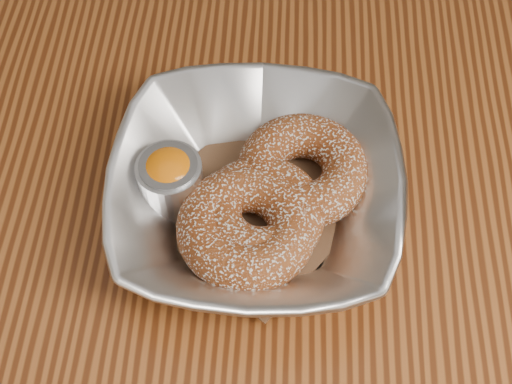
# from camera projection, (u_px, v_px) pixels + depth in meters

# --- Properties ---
(table) EXTENTS (1.20, 0.80, 0.75)m
(table) POSITION_uv_depth(u_px,v_px,m) (343.00, 237.00, 0.69)
(table) COLOR brown
(table) RESTS_ON ground_plane
(serving_bowl) EXTENTS (0.23, 0.23, 0.06)m
(serving_bowl) POSITION_uv_depth(u_px,v_px,m) (256.00, 193.00, 0.57)
(serving_bowl) COLOR silver
(serving_bowl) RESTS_ON table
(parchment) EXTENTS (0.20, 0.20, 0.00)m
(parchment) POSITION_uv_depth(u_px,v_px,m) (256.00, 206.00, 0.58)
(parchment) COLOR brown
(parchment) RESTS_ON table
(donut_back) EXTENTS (0.14, 0.14, 0.04)m
(donut_back) POSITION_uv_depth(u_px,v_px,m) (303.00, 170.00, 0.58)
(donut_back) COLOR brown
(donut_back) RESTS_ON parchment
(donut_front) EXTENTS (0.12, 0.12, 0.04)m
(donut_front) POSITION_uv_depth(u_px,v_px,m) (247.00, 227.00, 0.55)
(donut_front) COLOR brown
(donut_front) RESTS_ON parchment
(donut_extra) EXTENTS (0.10, 0.10, 0.04)m
(donut_extra) POSITION_uv_depth(u_px,v_px,m) (261.00, 213.00, 0.56)
(donut_extra) COLOR brown
(donut_extra) RESTS_ON parchment
(ramekin) EXTENTS (0.05, 0.05, 0.05)m
(ramekin) POSITION_uv_depth(u_px,v_px,m) (170.00, 179.00, 0.56)
(ramekin) COLOR silver
(ramekin) RESTS_ON table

